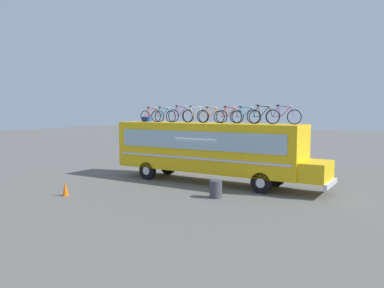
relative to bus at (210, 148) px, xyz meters
The scene contains 14 objects.
ground_plane 1.92m from the bus, behind, with size 120.00×120.00×0.00m, color #605E59.
bus is the anchor object (origin of this frame).
luggage_bag_1 4.78m from the bus, behind, with size 0.44×0.39×0.29m, color #193899.
rooftop_bicycle_1 4.26m from the bus, behind, with size 1.74×0.44×0.89m.
rooftop_bicycle_2 3.38m from the bus, behind, with size 1.72×0.44×0.90m.
rooftop_bicycle_3 2.67m from the bus, behind, with size 1.76×0.44×0.97m.
rooftop_bicycle_4 2.03m from the bus, behind, with size 1.70×0.44×0.94m.
rooftop_bicycle_5 1.73m from the bus, 97.44° to the left, with size 1.63×0.44×0.89m.
rooftop_bicycle_6 2.03m from the bus, 17.45° to the left, with size 1.64×0.44×0.92m.
rooftop_bicycle_7 2.63m from the bus, ahead, with size 1.74×0.44×0.90m.
rooftop_bicycle_8 3.43m from the bus, ahead, with size 1.74×0.44×0.97m.
rooftop_bicycle_9 4.32m from the bus, ahead, with size 1.80×0.44×0.96m.
trash_bin 3.92m from the bus, 56.28° to the right, with size 0.57×0.57×0.79m, color #3F3F47.
traffic_cone 7.69m from the bus, 123.00° to the right, with size 0.29×0.29×0.65m, color orange.
Camera 1 is at (10.16, -17.81, 3.95)m, focal length 35.34 mm.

